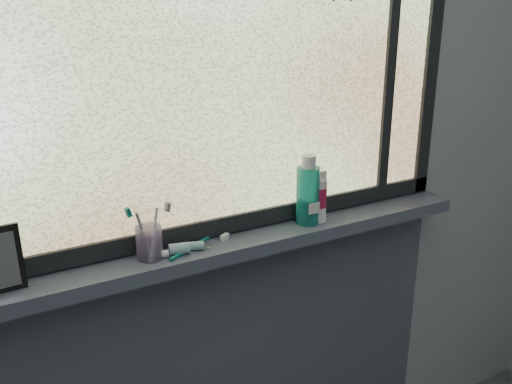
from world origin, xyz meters
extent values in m
cube|color=#9EA3A8|center=(0.00, 1.30, 1.25)|extent=(3.00, 0.01, 2.50)
cube|color=#444C5B|center=(0.00, 1.23, 1.00)|extent=(1.62, 0.14, 0.04)
cube|color=silver|center=(0.00, 1.28, 1.53)|extent=(1.50, 0.01, 1.00)
cube|color=black|center=(0.00, 1.28, 1.05)|extent=(1.60, 0.03, 0.05)
cube|color=black|center=(0.78, 1.28, 1.53)|extent=(0.05, 0.03, 1.10)
cube|color=black|center=(0.60, 1.28, 1.53)|extent=(0.03, 0.03, 1.00)
cylinder|color=#C1AAE1|center=(-0.22, 1.23, 1.06)|extent=(0.08, 0.08, 0.09)
cylinder|color=teal|center=(0.27, 1.23, 1.13)|extent=(0.09, 0.09, 0.17)
cylinder|color=silver|center=(0.31, 1.23, 1.10)|extent=(0.06, 0.06, 0.11)
camera|label=1|loc=(-0.65, -0.08, 1.67)|focal=40.00mm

